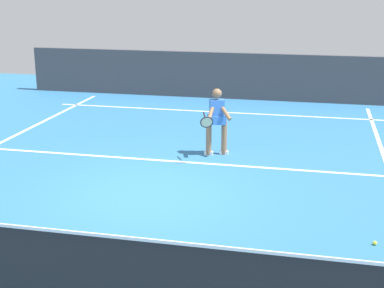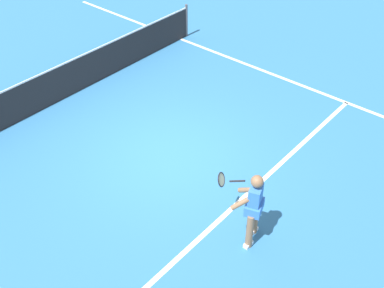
{
  "view_description": "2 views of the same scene",
  "coord_description": "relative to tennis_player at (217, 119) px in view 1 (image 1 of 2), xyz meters",
  "views": [
    {
      "loc": [
        -3.0,
        9.43,
        3.85
      ],
      "look_at": [
        -0.72,
        -0.65,
        0.85
      ],
      "focal_mm": 52.24,
      "sensor_mm": 36.0,
      "label": 1
    },
    {
      "loc": [
        -6.05,
        -5.79,
        6.89
      ],
      "look_at": [
        -0.22,
        -0.84,
        0.9
      ],
      "focal_mm": 44.94,
      "sensor_mm": 36.0,
      "label": 2
    }
  ],
  "objects": [
    {
      "name": "court_net",
      "position": [
        0.82,
        6.5,
        -0.35
      ],
      "size": [
        9.9,
        0.08,
        1.06
      ],
      "color": "#4C4C51",
      "rests_on": "ground"
    },
    {
      "name": "baseline_marking",
      "position": [
        0.82,
        -4.37,
        -0.84
      ],
      "size": [
        10.22,
        0.1,
        0.01
      ],
      "primitive_type": "cube",
      "color": "white",
      "rests_on": "ground"
    },
    {
      "name": "court_back_wall",
      "position": [
        0.82,
        -6.57,
        -0.06
      ],
      "size": [
        14.22,
        0.24,
        1.57
      ],
      "primitive_type": "cube",
      "color": "#47474C",
      "rests_on": "ground"
    },
    {
      "name": "tennis_player",
      "position": [
        0.0,
        0.0,
        0.0
      ],
      "size": [
        0.66,
        1.1,
        1.55
      ],
      "color": "#8C6647",
      "rests_on": "ground"
    },
    {
      "name": "ground_plane",
      "position": [
        0.82,
        2.75,
        -0.85
      ],
      "size": [
        25.01,
        25.01,
        0.0
      ],
      "primitive_type": "plane",
      "color": "teal"
    },
    {
      "name": "service_line_marking",
      "position": [
        0.82,
        0.7,
        -0.84
      ],
      "size": [
        9.22,
        0.1,
        0.01
      ],
      "primitive_type": "cube",
      "color": "white",
      "rests_on": "ground"
    },
    {
      "name": "tennis_ball_near",
      "position": [
        -3.19,
        4.01,
        -0.81
      ],
      "size": [
        0.07,
        0.07,
        0.07
      ],
      "primitive_type": "sphere",
      "color": "#D1E533",
      "rests_on": "ground"
    }
  ]
}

